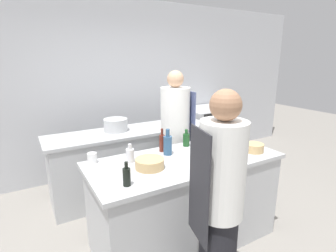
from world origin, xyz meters
TOP-DOWN VIEW (x-y plane):
  - ground_plane at (0.00, 0.00)m, footprint 16.00×16.00m
  - wall_back at (0.00, 2.13)m, footprint 8.00×0.06m
  - prep_counter at (0.00, 0.00)m, footprint 1.92×0.85m
  - pass_counter at (-0.06, 1.24)m, footprint 2.30×0.63m
  - oven_range at (1.62, 1.71)m, footprint 0.85×0.74m
  - chef_at_prep_near at (-0.19, -0.73)m, footprint 0.38×0.36m
  - chef_at_stove at (0.31, 0.71)m, footprint 0.39×0.37m
  - bottle_olive_oil at (-0.71, -0.24)m, footprint 0.06×0.06m
  - bottle_vinegar at (-0.11, 0.29)m, footprint 0.06×0.06m
  - bottle_wine at (0.21, 0.31)m, footprint 0.08×0.08m
  - bottle_cooking_oil at (-0.51, 0.19)m, footprint 0.08×0.08m
  - bottle_sauce at (-0.10, 0.18)m, footprint 0.09×0.09m
  - bowl_mixing_large at (-0.41, -0.04)m, footprint 0.26×0.26m
  - bowl_prep_small at (0.73, -0.20)m, footprint 0.20×0.20m
  - cup at (-0.83, 0.34)m, footprint 0.09×0.09m
  - cutting_board at (0.58, 0.10)m, footprint 0.42×0.21m
  - stockpot at (-0.27, 1.30)m, footprint 0.32×0.32m

SIDE VIEW (x-z plane):
  - ground_plane at x=0.00m, z-range 0.00..0.00m
  - prep_counter at x=0.00m, z-range 0.00..0.93m
  - pass_counter at x=-0.06m, z-range 0.00..0.93m
  - oven_range at x=1.62m, z-range 0.00..1.00m
  - chef_at_prep_near at x=-0.19m, z-range 0.01..1.71m
  - chef_at_stove at x=0.31m, z-range 0.00..1.75m
  - cutting_board at x=0.58m, z-range 0.93..0.94m
  - bowl_prep_small at x=0.73m, z-range 0.93..1.02m
  - bowl_mixing_large at x=-0.41m, z-range 0.93..1.02m
  - cup at x=-0.83m, z-range 0.93..1.03m
  - bottle_cooking_oil at x=-0.51m, z-range 0.91..1.09m
  - bottle_wine at x=0.21m, z-range 0.91..1.11m
  - bottle_olive_oil at x=-0.71m, z-range 0.91..1.11m
  - stockpot at x=-0.27m, z-range 0.93..1.10m
  - bottle_vinegar at x=-0.11m, z-range 0.91..1.16m
  - bottle_sauce at x=-0.10m, z-range 0.90..1.18m
  - wall_back at x=0.00m, z-range 0.00..2.80m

